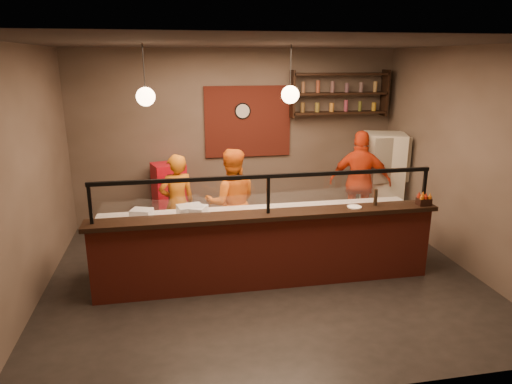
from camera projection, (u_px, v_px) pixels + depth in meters
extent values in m
plane|color=black|center=(263.00, 276.00, 6.59)|extent=(6.00, 6.00, 0.00)
plane|color=#332C28|center=(264.00, 43.00, 5.69)|extent=(6.00, 6.00, 0.00)
plane|color=brown|center=(237.00, 138.00, 8.50)|extent=(6.00, 0.00, 6.00)
plane|color=brown|center=(25.00, 178.00, 5.61)|extent=(0.00, 5.00, 5.00)
plane|color=brown|center=(464.00, 159.00, 6.67)|extent=(0.00, 5.00, 5.00)
plane|color=brown|center=(324.00, 236.00, 3.78)|extent=(6.00, 0.00, 6.00)
cube|color=maroon|center=(248.00, 122.00, 8.42)|extent=(1.60, 0.04, 1.30)
cube|color=maroon|center=(268.00, 252.00, 6.17)|extent=(4.60, 0.25, 1.00)
cube|color=black|center=(268.00, 215.00, 6.02)|extent=(4.70, 0.37, 0.06)
cube|color=gray|center=(261.00, 243.00, 6.66)|extent=(4.60, 0.75, 0.85)
cube|color=silver|center=(261.00, 214.00, 6.53)|extent=(4.60, 0.75, 0.05)
cube|color=white|center=(268.00, 195.00, 5.94)|extent=(4.40, 0.02, 0.50)
cube|color=black|center=(268.00, 176.00, 5.87)|extent=(4.50, 0.05, 0.05)
cube|color=black|center=(90.00, 204.00, 5.55)|extent=(0.04, 0.04, 0.50)
cube|color=black|center=(268.00, 195.00, 5.94)|extent=(0.04, 0.04, 0.50)
cube|color=black|center=(424.00, 186.00, 6.33)|extent=(0.04, 0.04, 0.50)
cube|color=black|center=(339.00, 113.00, 8.54)|extent=(1.80, 0.28, 0.04)
cube|color=black|center=(339.00, 94.00, 8.44)|extent=(1.80, 0.28, 0.04)
cube|color=black|center=(340.00, 74.00, 8.34)|extent=(1.80, 0.28, 0.04)
cube|color=black|center=(292.00, 94.00, 8.28)|extent=(0.04, 0.28, 0.85)
cube|color=black|center=(385.00, 93.00, 8.60)|extent=(0.04, 0.28, 0.85)
cylinder|color=black|center=(243.00, 111.00, 8.34)|extent=(0.30, 0.04, 0.30)
cylinder|color=black|center=(144.00, 68.00, 5.70)|extent=(0.01, 0.01, 0.60)
sphere|color=#FBC48A|center=(146.00, 97.00, 5.80)|extent=(0.24, 0.24, 0.24)
cylinder|color=black|center=(291.00, 68.00, 6.04)|extent=(0.01, 0.01, 0.60)
sphere|color=#FBC48A|center=(290.00, 95.00, 6.13)|extent=(0.24, 0.24, 0.24)
imported|color=#C76A12|center=(177.00, 203.00, 7.27)|extent=(0.67, 0.54, 1.60)
imported|color=orange|center=(231.00, 203.00, 7.11)|extent=(0.86, 0.68, 1.71)
imported|color=red|center=(360.00, 182.00, 8.09)|extent=(1.16, 0.82, 1.83)
cube|color=beige|center=(382.00, 180.00, 8.46)|extent=(0.89, 0.86, 1.73)
cube|color=red|center=(170.00, 197.00, 8.22)|extent=(0.65, 0.62, 1.24)
cylinder|color=beige|center=(261.00, 213.00, 6.49)|extent=(0.58, 0.58, 0.01)
cube|color=silver|center=(142.00, 214.00, 6.24)|extent=(0.33, 0.30, 0.14)
cube|color=silver|center=(190.00, 211.00, 6.31)|extent=(0.39, 0.34, 0.17)
cube|color=white|center=(194.00, 212.00, 6.29)|extent=(0.41, 0.38, 0.17)
cylinder|color=gold|center=(186.00, 216.00, 6.28)|extent=(0.39, 0.15, 0.07)
cube|color=black|center=(424.00, 202.00, 6.33)|extent=(0.18, 0.14, 0.10)
cylinder|color=black|center=(376.00, 197.00, 6.30)|extent=(0.06, 0.06, 0.23)
cylinder|color=white|center=(355.00, 207.00, 6.23)|extent=(0.20, 0.20, 0.01)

